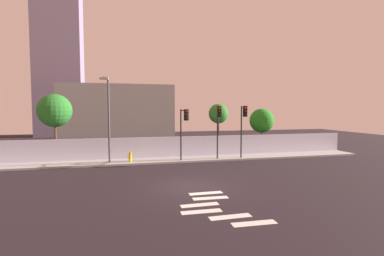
% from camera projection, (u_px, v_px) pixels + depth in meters
% --- Properties ---
extents(ground_plane, '(80.00, 80.00, 0.00)m').
position_uv_depth(ground_plane, '(191.00, 186.00, 16.36)').
color(ground_plane, black).
extents(sidewalk, '(36.00, 2.40, 0.15)m').
position_uv_depth(sidewalk, '(169.00, 160.00, 24.31)').
color(sidewalk, '#A4A4A4').
rests_on(sidewalk, ground).
extents(perimeter_wall, '(36.00, 0.18, 1.80)m').
position_uv_depth(perimeter_wall, '(166.00, 147.00, 25.49)').
color(perimeter_wall, silver).
rests_on(perimeter_wall, sidewalk).
extents(crosswalk_marking, '(3.46, 4.72, 0.01)m').
position_uv_depth(crosswalk_marking, '(216.00, 207.00, 12.86)').
color(crosswalk_marking, silver).
rests_on(crosswalk_marking, ground).
extents(traffic_light_left, '(0.44, 1.45, 4.28)m').
position_uv_depth(traffic_light_left, '(184.00, 123.00, 23.06)').
color(traffic_light_left, black).
rests_on(traffic_light_left, sidewalk).
extents(traffic_light_center, '(0.59, 1.78, 4.56)m').
position_uv_depth(traffic_light_center, '(243.00, 120.00, 24.10)').
color(traffic_light_center, black).
rests_on(traffic_light_center, sidewalk).
extents(traffic_light_right, '(0.38, 1.10, 4.54)m').
position_uv_depth(traffic_light_right, '(218.00, 121.00, 23.97)').
color(traffic_light_right, black).
rests_on(traffic_light_right, sidewalk).
extents(street_lamp_curbside, '(0.62, 2.31, 6.62)m').
position_uv_depth(street_lamp_curbside, '(108.00, 113.00, 22.14)').
color(street_lamp_curbside, '#4C4C51').
rests_on(street_lamp_curbside, sidewalk).
extents(fire_hydrant, '(0.44, 0.26, 0.82)m').
position_uv_depth(fire_hydrant, '(130.00, 157.00, 23.08)').
color(fire_hydrant, gold).
rests_on(fire_hydrant, sidewalk).
extents(roadside_tree_leftmost, '(2.85, 2.85, 5.74)m').
position_uv_depth(roadside_tree_leftmost, '(55.00, 111.00, 24.35)').
color(roadside_tree_leftmost, brown).
rests_on(roadside_tree_leftmost, ground).
extents(roadside_tree_midleft, '(1.93, 1.93, 4.97)m').
position_uv_depth(roadside_tree_midleft, '(218.00, 114.00, 27.87)').
color(roadside_tree_midleft, brown).
rests_on(roadside_tree_midleft, ground).
extents(roadside_tree_midright, '(2.46, 2.46, 4.50)m').
position_uv_depth(roadside_tree_midright, '(262.00, 121.00, 29.01)').
color(roadside_tree_midright, brown).
rests_on(roadside_tree_midright, ground).
extents(low_building_distant, '(14.30, 6.00, 7.60)m').
position_uv_depth(low_building_distant, '(118.00, 114.00, 37.85)').
color(low_building_distant, gray).
rests_on(low_building_distant, ground).
extents(tower_on_skyline, '(7.21, 5.00, 30.11)m').
position_uv_depth(tower_on_skyline, '(58.00, 45.00, 46.52)').
color(tower_on_skyline, gray).
rests_on(tower_on_skyline, ground).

